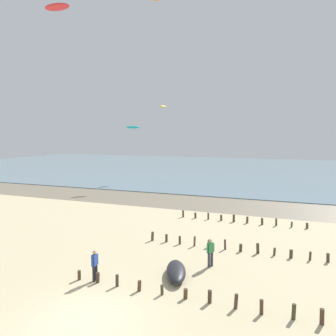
# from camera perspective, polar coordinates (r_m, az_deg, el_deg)

# --- Properties ---
(ground_plane) EXTENTS (160.00, 160.00, 0.00)m
(ground_plane) POSITION_cam_1_polar(r_m,az_deg,el_deg) (15.68, -14.35, -24.62)
(ground_plane) COLOR #C6B58C
(wet_sand_strip) EXTENTS (120.00, 8.19, 0.01)m
(wet_sand_strip) POSITION_cam_1_polar(r_m,az_deg,el_deg) (37.64, 8.10, -6.33)
(wet_sand_strip) COLOR #7A6D59
(wet_sand_strip) RESTS_ON ground
(sea) EXTENTS (160.00, 70.00, 0.10)m
(sea) POSITION_cam_1_polar(r_m,az_deg,el_deg) (75.86, 14.55, -0.28)
(sea) COLOR slate
(sea) RESTS_ON ground
(groyne_near) EXTENTS (19.58, 0.34, 0.69)m
(groyne_near) POSITION_cam_1_polar(r_m,az_deg,el_deg) (16.17, 17.60, -22.51)
(groyne_near) COLOR #493626
(groyne_near) RESTS_ON ground
(groyne_mid) EXTENTS (13.24, 0.37, 0.72)m
(groyne_mid) POSITION_cam_1_polar(r_m,az_deg,el_deg) (23.16, 13.04, -13.47)
(groyne_mid) COLOR #483C29
(groyne_mid) RESTS_ON ground
(groyne_far) EXTENTS (11.24, 0.33, 0.67)m
(groyne_far) POSITION_cam_1_polar(r_m,az_deg,el_deg) (30.41, 12.25, -8.78)
(groyne_far) COLOR #3E372A
(groyne_far) RESTS_ON ground
(person_nearest_camera) EXTENTS (0.40, 0.46, 1.71)m
(person_nearest_camera) POSITION_cam_1_polar(r_m,az_deg,el_deg) (20.23, 7.50, -14.41)
(person_nearest_camera) COLOR #383842
(person_nearest_camera) RESTS_ON ground
(person_by_waterline) EXTENTS (0.22, 0.57, 1.71)m
(person_by_waterline) POSITION_cam_1_polar(r_m,az_deg,el_deg) (18.70, -12.77, -16.25)
(person_by_waterline) COLOR #232328
(person_by_waterline) RESTS_ON ground
(grounded_kite) EXTENTS (2.08, 3.19, 0.60)m
(grounded_kite) POSITION_cam_1_polar(r_m,az_deg,el_deg) (19.01, 1.42, -17.73)
(grounded_kite) COLOR black
(grounded_kite) RESTS_ON ground
(kite_aloft_1) EXTENTS (2.03, 1.91, 0.50)m
(kite_aloft_1) POSITION_cam_1_polar(r_m,az_deg,el_deg) (48.81, -6.17, 7.15)
(kite_aloft_1) COLOR #19B2B7
(kite_aloft_2) EXTENTS (1.14, 2.34, 0.48)m
(kite_aloft_2) POSITION_cam_1_polar(r_m,az_deg,el_deg) (59.54, -0.86, 10.78)
(kite_aloft_2) COLOR yellow
(kite_aloft_5) EXTENTS (3.00, 1.26, 0.82)m
(kite_aloft_5) POSITION_cam_1_polar(r_m,az_deg,el_deg) (39.21, -18.98, 25.25)
(kite_aloft_5) COLOR red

